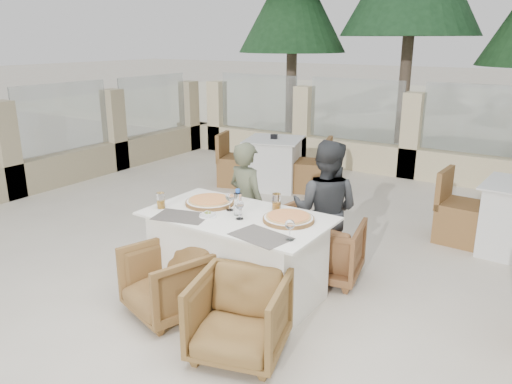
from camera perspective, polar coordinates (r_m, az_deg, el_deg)
The scene contains 24 objects.
ground at distance 4.64m, azimuth -0.81°, elevation -11.50°, with size 80.00×80.00×0.00m, color beige.
sand_patch at distance 17.67m, azimuth 25.67°, elevation 8.25°, with size 30.00×16.00×0.01m, color #F1EAC5.
perimeter_wall_far at distance 8.61m, azimuth 17.39°, elevation 6.83°, with size 10.00×0.34×1.60m, color beige, non-canonical shape.
perimeter_wall_left at distance 8.47m, azimuth -20.99°, elevation 6.32°, with size 0.34×7.00×1.60m, color tan, non-canonical shape.
pine_far_left at distance 11.89m, azimuth 4.21°, elevation 19.62°, with size 2.42×2.42×5.50m, color #1C4220.
dining_table at distance 4.45m, azimuth -2.13°, elevation -7.31°, with size 1.60×0.90×0.77m, color white, non-canonical shape.
placemat_near_left at distance 4.31m, azimuth -8.53°, elevation -2.78°, with size 0.45×0.30×0.00m, color #504A45.
placemat_near_right at distance 3.85m, azimuth 0.56°, elevation -5.08°, with size 0.45×0.30×0.00m, color #5B544E.
pizza_left at distance 4.60m, azimuth -5.31°, elevation -1.02°, with size 0.45×0.45×0.06m, color orange.
pizza_right at distance 4.16m, azimuth 3.74°, elevation -2.96°, with size 0.43×0.43×0.06m, color #E7521F.
water_bottle at distance 4.27m, azimuth -2.09°, elevation -1.17°, with size 0.07×0.07×0.23m, color #A6C8DA.
wine_glass_centre at distance 4.39m, azimuth -3.02°, elevation -0.97°, with size 0.08×0.08×0.18m, color white, non-canonical shape.
wine_glass_near at distance 4.18m, azimuth -1.89°, elevation -1.92°, with size 0.08×0.08×0.18m, color white, non-canonical shape.
wine_glass_corner at distance 3.75m, azimuth 3.88°, elevation -4.21°, with size 0.08×0.08×0.18m, color silver, non-canonical shape.
beer_glass_left at distance 4.53m, azimuth -10.82°, elevation -0.97°, with size 0.07×0.07×0.14m, color orange.
beer_glass_right at distance 4.39m, azimuth 2.35°, elevation -1.16°, with size 0.08×0.08×0.15m, color orange.
olive_dish at distance 4.27m, azimuth -5.53°, elevation -2.56°, with size 0.11×0.11×0.04m, color white, non-canonical shape.
armchair_far_left at distance 5.36m, azimuth 0.00°, elevation -3.92°, with size 0.64×0.66×0.60m, color #925E35.
armchair_far_right at distance 4.86m, azimuth 8.23°, elevation -6.52°, with size 0.62×0.64×0.58m, color brown.
armchair_near_left at distance 4.28m, azimuth -9.98°, elevation -9.98°, with size 0.63×0.65×0.59m, color brown.
armchair_near_right at distance 3.71m, azimuth -1.92°, elevation -14.05°, with size 0.65×0.67×0.61m, color brown.
diner_left at distance 5.01m, azimuth -1.08°, elevation -1.40°, with size 0.46×0.30×1.27m, color #535840.
diner_right at distance 4.75m, azimuth 7.91°, elevation -2.09°, with size 0.66×0.51×1.35m, color #323437.
bg_table_a at distance 7.69m, azimuth 2.04°, elevation 3.27°, with size 1.64×0.82×0.77m, color silver, non-canonical shape.
Camera 1 is at (2.28, -3.38, 2.23)m, focal length 35.00 mm.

